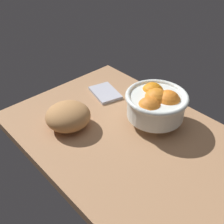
{
  "coord_description": "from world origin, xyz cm",
  "views": [
    {
      "loc": [
        -45.45,
        47.73,
        58.29
      ],
      "look_at": [
        6.83,
        -0.15,
        5.0
      ],
      "focal_mm": 44.27,
      "sensor_mm": 36.0,
      "label": 1
    }
  ],
  "objects": [
    {
      "name": "napkin_folded",
      "position": [
        22.09,
        -10.54,
        0.55
      ],
      "size": [
        14.1,
        11.33,
        1.09
      ],
      "primitive_type": "cube",
      "rotation": [
        0.0,
        0.0,
        -0.25
      ],
      "color": "#B3B5C4",
      "rests_on": "ground"
    },
    {
      "name": "ground_plane",
      "position": [
        0.0,
        0.0,
        -1.5
      ],
      "size": [
        78.26,
        54.48,
        3.0
      ],
      "primitive_type": "cube",
      "color": "#AC7D56"
    },
    {
      "name": "bread_loaf",
      "position": [
        15.56,
        10.95,
        4.14
      ],
      "size": [
        19.06,
        19.34,
        8.28
      ],
      "primitive_type": "ellipsoid",
      "rotation": [
        0.0,
        0.0,
        4.22
      ],
      "color": "#B8804D",
      "rests_on": "ground"
    },
    {
      "name": "fruit_bowl",
      "position": [
        -1.99,
        -11.27,
        7.61
      ],
      "size": [
        20.02,
        20.02,
        12.72
      ],
      "color": "white",
      "rests_on": "ground"
    }
  ]
}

